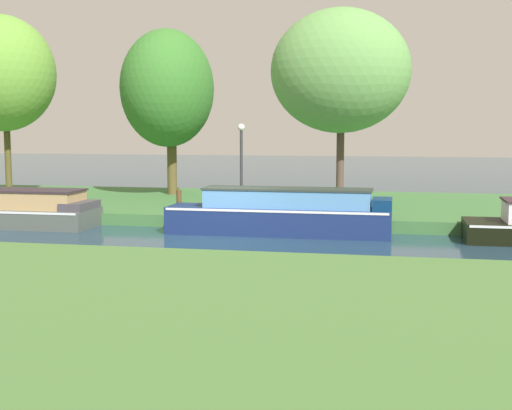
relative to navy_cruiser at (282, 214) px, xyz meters
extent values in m
plane|color=#213D51|center=(-1.72, -1.20, -0.65)|extent=(120.00, 120.00, 0.00)
cube|color=#3F723A|center=(-1.72, 5.80, -0.45)|extent=(72.00, 10.00, 0.40)
cube|color=#4A7538|center=(-1.72, -10.20, -0.45)|extent=(72.00, 10.00, 0.40)
cube|color=#443F48|center=(-6.74, 0.00, 0.10)|extent=(0.77, 1.60, 0.26)
cube|color=navy|center=(-0.13, 0.00, -0.23)|extent=(6.93, 1.48, 0.84)
cube|color=white|center=(-0.13, 0.00, 0.15)|extent=(6.79, 1.51, 0.07)
cube|color=#5691CA|center=(0.15, 0.00, 0.47)|extent=(5.11, 1.13, 0.55)
cube|color=#2D362F|center=(0.15, 0.00, 0.77)|extent=(5.21, 1.19, 0.06)
cube|color=navy|center=(3.04, 0.00, 0.36)|extent=(0.58, 1.24, 0.34)
cylinder|color=brown|center=(-12.94, 6.03, 1.66)|extent=(0.27, 0.27, 3.83)
ellipsoid|color=#68A139|center=(-12.94, 5.77, 4.91)|extent=(4.47, 4.59, 4.86)
cylinder|color=brown|center=(-6.14, 7.76, 1.34)|extent=(0.42, 0.42, 3.18)
ellipsoid|color=#38772B|center=(-6.14, 7.30, 4.30)|extent=(3.86, 4.80, 4.95)
cylinder|color=brown|center=(1.38, 4.82, 1.60)|extent=(0.28, 0.28, 3.70)
ellipsoid|color=#67A050|center=(1.38, 4.32, 4.68)|extent=(5.03, 4.22, 4.45)
cylinder|color=#333338|center=(-1.73, 1.92, 1.15)|extent=(0.10, 0.10, 2.79)
sphere|color=white|center=(-1.73, 1.92, 2.66)|extent=(0.24, 0.24, 0.24)
cylinder|color=brown|center=(-3.72, 1.16, 0.16)|extent=(0.17, 0.17, 0.82)
cylinder|color=#484122|center=(2.07, 1.16, 0.09)|extent=(0.18, 0.18, 0.68)
camera|label=1|loc=(3.44, -20.96, 2.67)|focal=48.54mm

